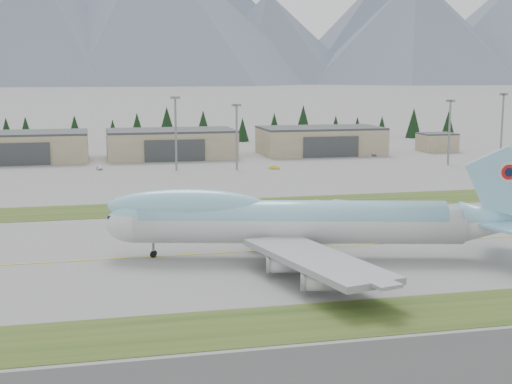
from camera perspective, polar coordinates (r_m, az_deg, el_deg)
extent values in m
plane|color=slate|center=(133.70, 6.66, -4.34)|extent=(7000.00, 7000.00, 0.00)
cube|color=#2D4518|center=(100.12, 14.02, -9.29)|extent=(400.00, 14.00, 0.08)
cube|color=#2D4518|center=(175.80, 1.77, -0.96)|extent=(400.00, 18.00, 0.08)
cube|color=gold|center=(133.70, 6.66, -4.34)|extent=(400.00, 0.40, 0.02)
cylinder|color=silver|center=(123.70, 3.41, -2.62)|extent=(56.64, 19.97, 6.58)
cylinder|color=#8AC9E2|center=(123.42, 2.94, -2.07)|extent=(52.59, 18.51, 6.08)
ellipsoid|color=silver|center=(125.73, -9.63, -2.54)|extent=(11.80, 8.91, 6.58)
ellipsoid|color=#8AC9E2|center=(125.48, -9.64, -2.00)|extent=(9.89, 7.53, 5.58)
ellipsoid|color=#8AC9E2|center=(123.77, -5.52, -1.16)|extent=(28.48, 12.12, 6.08)
cube|color=#0C1433|center=(126.16, -11.23, -1.94)|extent=(2.74, 3.08, 1.31)
cone|color=silver|center=(129.51, 18.36, -2.54)|extent=(13.34, 9.17, 6.45)
cone|color=#8AC9E2|center=(129.27, 18.39, -2.02)|extent=(12.22, 8.37, 5.87)
cube|color=#8AC9E2|center=(128.63, 18.95, 0.46)|extent=(12.05, 3.53, 13.98)
cylinder|color=silver|center=(129.06, 19.47, 1.56)|extent=(3.59, 1.07, 3.65)
cylinder|color=red|center=(129.15, 19.45, 1.56)|extent=(2.61, 0.83, 2.63)
cylinder|color=#0C1433|center=(129.25, 19.44, 1.57)|extent=(1.52, 0.56, 1.52)
cube|color=#8AC9E2|center=(135.68, 18.44, -1.76)|extent=(11.72, 12.49, 0.47)
cube|color=#919599|center=(140.52, 3.94, -1.93)|extent=(27.44, 29.05, 1.01)
cube|color=#919599|center=(108.00, 4.85, -5.41)|extent=(16.76, 31.81, 1.01)
cylinder|color=silver|center=(136.78, 2.07, -3.05)|extent=(5.72, 3.72, 2.53)
cylinder|color=silver|center=(146.17, 3.95, -2.25)|extent=(5.72, 3.72, 2.53)
cylinder|color=silver|center=(112.20, 2.31, -5.84)|extent=(5.72, 3.72, 2.53)
cylinder|color=silver|center=(103.39, 5.20, -7.21)|extent=(5.72, 3.72, 2.53)
cylinder|color=gray|center=(126.24, -8.21, -4.63)|extent=(0.54, 0.54, 2.43)
cylinder|color=gray|center=(127.63, 2.65, -4.34)|extent=(0.69, 0.69, 2.63)
cylinder|color=gray|center=(121.73, 2.73, -5.02)|extent=(0.69, 0.69, 2.63)
cylinder|color=gray|center=(127.88, 4.92, -4.33)|extent=(0.69, 0.69, 2.63)
cylinder|color=gray|center=(122.00, 5.12, -5.01)|extent=(0.69, 0.69, 2.63)
cylinder|color=black|center=(126.02, -8.23, -4.96)|extent=(1.17, 0.61, 1.11)
cylinder|color=black|center=(126.79, -8.17, -4.87)|extent=(1.17, 0.61, 1.11)
cylinder|color=black|center=(127.80, 2.65, -4.65)|extent=(1.30, 0.78, 1.22)
cylinder|color=black|center=(121.91, 2.73, -5.34)|extent=(1.30, 0.78, 1.22)
cylinder|color=black|center=(128.04, 4.92, -4.64)|extent=(1.30, 0.78, 1.22)
cylinder|color=black|center=(122.17, 5.11, -5.33)|extent=(1.30, 0.78, 1.22)
cube|color=gray|center=(274.84, -18.31, 3.38)|extent=(48.00, 26.00, 10.00)
cube|color=#36393A|center=(274.37, -18.37, 4.50)|extent=(48.00, 26.00, 0.80)
cube|color=#36393A|center=(261.77, -18.56, 2.86)|extent=(22.08, 0.60, 8.00)
cube|color=gray|center=(275.10, -6.82, 3.79)|extent=(48.00, 26.00, 10.00)
cube|color=#36393A|center=(274.63, -6.84, 4.91)|extent=(48.00, 26.00, 0.80)
cube|color=#36393A|center=(262.05, -6.50, 3.30)|extent=(22.08, 0.60, 8.00)
cube|color=gray|center=(287.64, 5.18, 4.06)|extent=(48.00, 26.00, 10.00)
cube|color=#36393A|center=(287.19, 5.20, 5.13)|extent=(48.00, 26.00, 0.80)
cube|color=#36393A|center=(275.18, 6.03, 3.60)|extent=(22.08, 0.60, 8.00)
cube|color=gray|center=(305.15, 14.28, 3.83)|extent=(14.00, 12.00, 7.00)
cube|color=#36393A|center=(304.82, 14.31, 4.54)|extent=(14.00, 12.00, 0.60)
cylinder|color=gray|center=(237.57, -6.43, 4.57)|extent=(0.70, 0.70, 23.63)
cube|color=gray|center=(236.87, -6.49, 7.51)|extent=(3.20, 3.20, 0.80)
cylinder|color=gray|center=(238.18, -1.55, 4.33)|extent=(0.70, 0.70, 21.11)
cube|color=gray|center=(237.47, -1.57, 6.97)|extent=(3.20, 3.20, 0.80)
cylinder|color=gray|center=(259.89, 15.20, 4.54)|extent=(0.70, 0.70, 22.07)
cube|color=gray|center=(259.23, 15.31, 7.06)|extent=(3.20, 3.20, 0.80)
cylinder|color=gray|center=(276.73, 19.08, 4.83)|extent=(0.70, 0.70, 24.02)
cube|color=gray|center=(276.13, 19.21, 7.40)|extent=(3.20, 3.20, 0.80)
imported|color=silver|center=(244.20, -12.42, 1.75)|extent=(2.33, 3.85, 1.23)
imported|color=#D0D334|center=(240.50, 1.47, 1.85)|extent=(4.08, 2.36, 1.27)
imported|color=#A5A4A9|center=(282.25, 9.32, 2.85)|extent=(2.67, 4.05, 1.09)
cone|color=black|center=(340.89, -19.34, 4.61)|extent=(7.00, 7.00, 12.51)
cone|color=black|center=(337.51, -17.94, 4.68)|extent=(7.25, 7.25, 12.94)
cone|color=black|center=(337.47, -14.30, 4.88)|extent=(7.44, 7.44, 13.28)
cone|color=black|center=(338.14, -11.38, 4.79)|extent=(6.14, 6.14, 10.96)
cone|color=black|center=(335.07, -9.48, 5.08)|extent=(7.90, 7.90, 14.10)
cone|color=black|center=(340.78, -7.13, 5.41)|extent=(9.29, 9.29, 16.60)
cone|color=black|center=(337.20, -4.24, 5.28)|extent=(8.36, 8.36, 14.94)
cone|color=black|center=(339.67, -1.08, 5.02)|extent=(6.30, 6.30, 11.24)
cone|color=black|center=(345.41, 1.47, 5.26)|extent=(7.45, 7.45, 13.31)
cone|color=black|center=(348.77, 3.80, 5.58)|extent=(9.48, 9.48, 16.93)
cone|color=black|center=(355.54, 6.39, 5.19)|extent=(6.51, 6.51, 11.62)
cone|color=black|center=(357.19, 8.11, 5.12)|extent=(6.14, 6.14, 10.97)
cone|color=black|center=(366.67, 10.04, 5.17)|extent=(6.10, 6.10, 10.89)
cone|color=black|center=(367.39, 12.50, 5.42)|extent=(8.39, 8.39, 14.98)
cone|color=black|center=(376.92, 15.13, 5.28)|extent=(7.38, 7.38, 13.17)
cone|color=slate|center=(2226.62, -17.32, 12.97)|extent=(815.56, 815.56, 371.70)
cone|color=slate|center=(2349.20, -8.36, 14.33)|extent=(1062.76, 1062.76, 473.66)
cone|color=slate|center=(2489.07, 0.96, 12.19)|extent=(667.38, 667.38, 305.11)
cone|color=white|center=(2495.19, 0.97, 14.29)|extent=(253.61, 253.61, 122.04)
cone|color=slate|center=(2457.03, 12.60, 12.60)|extent=(782.72, 782.72, 355.71)
cone|color=slate|center=(3034.02, -16.23, 13.13)|extent=(990.72, 990.72, 495.36)
cone|color=slate|center=(3077.42, -2.74, 13.15)|extent=(931.78, 931.78, 465.89)
cone|color=slate|center=(3273.96, 9.72, 12.67)|extent=(900.80, 900.80, 450.40)
cone|color=white|center=(3283.83, 9.78, 14.87)|extent=(360.32, 360.32, 198.18)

